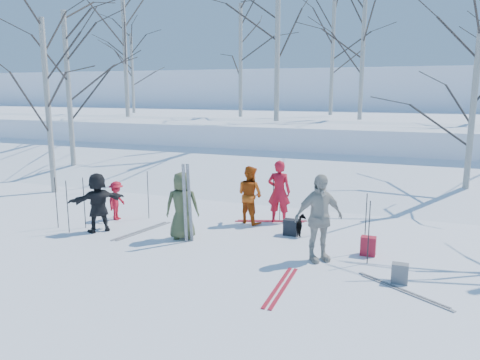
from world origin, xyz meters
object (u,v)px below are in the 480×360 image
at_px(skier_redor_behind, 250,195).
at_px(skier_olive_center, 182,206).
at_px(skier_red_seated, 117,201).
at_px(dog, 301,226).
at_px(backpack_red, 368,246).
at_px(backpack_dark, 291,227).
at_px(backpack_grey, 400,273).
at_px(skier_grey_west, 98,202).
at_px(skier_red_north, 279,192).
at_px(skier_cream_east, 319,218).

bearing_deg(skier_redor_behind, skier_olive_center, 83.14).
distance_m(skier_red_seated, dog, 5.14).
relative_size(skier_olive_center, backpack_red, 3.91).
bearing_deg(backpack_dark, dog, 15.68).
distance_m(skier_redor_behind, backpack_grey, 4.89).
height_order(backpack_red, backpack_grey, backpack_red).
relative_size(skier_red_seated, backpack_grey, 2.84).
bearing_deg(skier_grey_west, backpack_dark, 145.74).
xyz_separation_m(skier_olive_center, backpack_grey, (5.05, -0.90, -0.63)).
bearing_deg(skier_redor_behind, backpack_red, 179.08).
distance_m(skier_redor_behind, skier_red_seated, 3.71).
xyz_separation_m(skier_redor_behind, backpack_dark, (1.32, -0.65, -0.58)).
height_order(skier_red_north, backpack_red, skier_red_north).
bearing_deg(skier_olive_center, skier_red_north, -151.29).
bearing_deg(skier_cream_east, dog, 75.99).
height_order(skier_olive_center, skier_redor_behind, skier_olive_center).
distance_m(skier_redor_behind, backpack_dark, 1.58).
bearing_deg(skier_cream_east, skier_redor_behind, 97.67).
bearing_deg(skier_olive_center, backpack_grey, 147.57).
relative_size(skier_olive_center, backpack_grey, 4.32).
xyz_separation_m(skier_cream_east, skier_grey_west, (-5.63, 0.02, -0.17)).
bearing_deg(backpack_red, skier_redor_behind, 156.33).
distance_m(skier_olive_center, backpack_grey, 5.17).
distance_m(skier_red_north, skier_cream_east, 2.94).
bearing_deg(skier_red_seated, dog, -91.22).
bearing_deg(skier_grey_west, skier_olive_center, 134.75).
xyz_separation_m(dog, backpack_grey, (2.43, -2.18, -0.06)).
height_order(skier_olive_center, backpack_dark, skier_olive_center).
height_order(skier_redor_behind, skier_red_seated, skier_redor_behind).
bearing_deg(skier_red_north, backpack_grey, 131.01).
xyz_separation_m(skier_olive_center, backpack_red, (4.33, 0.42, -0.61)).
bearing_deg(skier_redor_behind, dog, -177.57).
xyz_separation_m(skier_olive_center, backpack_dark, (2.38, 1.21, -0.62)).
distance_m(skier_redor_behind, dog, 1.75).
bearing_deg(skier_olive_center, backpack_red, 163.26).
xyz_separation_m(backpack_red, backpack_dark, (-1.95, 0.79, -0.01)).
distance_m(skier_red_north, skier_red_seated, 4.49).
distance_m(skier_red_north, skier_redor_behind, 0.79).
bearing_deg(backpack_red, backpack_dark, 158.04).
relative_size(skier_redor_behind, skier_red_seated, 1.45).
bearing_deg(skier_olive_center, skier_redor_behind, -141.92).
bearing_deg(skier_grey_west, skier_red_north, 159.43).
relative_size(skier_red_north, backpack_grey, 4.50).
distance_m(skier_olive_center, backpack_red, 4.39).
height_order(skier_olive_center, skier_grey_west, skier_olive_center).
bearing_deg(backpack_red, skier_olive_center, -174.43).
xyz_separation_m(skier_cream_east, backpack_grey, (1.68, -0.62, -0.74)).
relative_size(skier_olive_center, skier_redor_behind, 1.05).
distance_m(skier_cream_east, dog, 1.85).
bearing_deg(skier_cream_east, backpack_red, -3.58).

